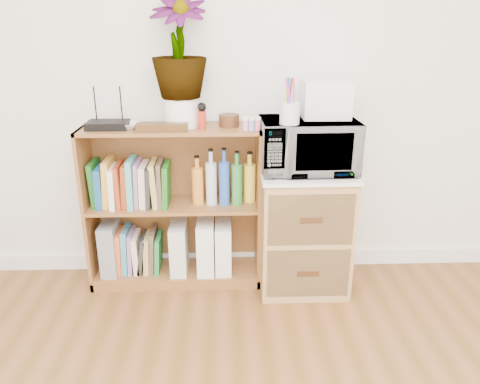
{
  "coord_description": "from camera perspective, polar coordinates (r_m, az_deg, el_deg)",
  "views": [
    {
      "loc": [
        -0.06,
        -0.44,
        1.51
      ],
      "look_at": [
        0.03,
        1.95,
        0.62
      ],
      "focal_mm": 35.0,
      "sensor_mm": 36.0,
      "label": 1
    }
  ],
  "objects": [
    {
      "name": "skirting_board",
      "position": [
        3.06,
        -0.74,
        -8.15
      ],
      "size": [
        4.0,
        0.02,
        0.1
      ],
      "primitive_type": "cube",
      "color": "white",
      "rests_on": "ground"
    },
    {
      "name": "bookshelf",
      "position": [
        2.76,
        -7.99,
        -1.83
      ],
      "size": [
        1.0,
        0.3,
        0.95
      ],
      "primitive_type": "cube",
      "color": "brown",
      "rests_on": "ground"
    },
    {
      "name": "wicker_unit",
      "position": [
        2.77,
        7.68,
        -4.61
      ],
      "size": [
        0.5,
        0.45,
        0.7
      ],
      "primitive_type": "cube",
      "color": "#9E7542",
      "rests_on": "ground"
    },
    {
      "name": "microwave",
      "position": [
        2.58,
        8.24,
        5.64
      ],
      "size": [
        0.52,
        0.36,
        0.28
      ],
      "primitive_type": "imported",
      "rotation": [
        0.0,
        0.0,
        0.03
      ],
      "color": "white",
      "rests_on": "wicker_unit"
    },
    {
      "name": "pen_cup",
      "position": [
        2.42,
        6.07,
        9.54
      ],
      "size": [
        0.1,
        0.1,
        0.11
      ],
      "primitive_type": "cylinder",
      "color": "silver",
      "rests_on": "microwave"
    },
    {
      "name": "small_appliance",
      "position": [
        2.61,
        10.36,
        11.1
      ],
      "size": [
        0.25,
        0.21,
        0.2
      ],
      "primitive_type": "cube",
      "color": "white",
      "rests_on": "microwave"
    },
    {
      "name": "router",
      "position": [
        2.66,
        -15.8,
        7.88
      ],
      "size": [
        0.22,
        0.15,
        0.04
      ],
      "primitive_type": "cube",
      "color": "black",
      "rests_on": "bookshelf"
    },
    {
      "name": "white_bowl",
      "position": [
        2.63,
        -13.56,
        7.85
      ],
      "size": [
        0.13,
        0.13,
        0.03
      ],
      "primitive_type": "imported",
      "color": "silver",
      "rests_on": "bookshelf"
    },
    {
      "name": "plant_pot",
      "position": [
        2.62,
        -7.15,
        9.63
      ],
      "size": [
        0.18,
        0.18,
        0.16
      ],
      "primitive_type": "cylinder",
      "color": "white",
      "rests_on": "bookshelf"
    },
    {
      "name": "potted_plant",
      "position": [
        2.58,
        -7.5,
        17.13
      ],
      "size": [
        0.3,
        0.3,
        0.53
      ],
      "primitive_type": "imported",
      "color": "#3D742E",
      "rests_on": "plant_pot"
    },
    {
      "name": "trinket_box",
      "position": [
        2.52,
        -9.49,
        7.79
      ],
      "size": [
        0.27,
        0.07,
        0.04
      ],
      "primitive_type": "cube",
      "color": "#3A2310",
      "rests_on": "bookshelf"
    },
    {
      "name": "kokeshi_doll",
      "position": [
        2.56,
        -4.64,
        8.76
      ],
      "size": [
        0.04,
        0.04,
        0.1
      ],
      "primitive_type": "cylinder",
      "color": "red",
      "rests_on": "bookshelf"
    },
    {
      "name": "wooden_bowl",
      "position": [
        2.61,
        -1.35,
        8.72
      ],
      "size": [
        0.11,
        0.11,
        0.07
      ],
      "primitive_type": "cylinder",
      "color": "#381E0F",
      "rests_on": "bookshelf"
    },
    {
      "name": "paint_jars",
      "position": [
        2.52,
        1.42,
        8.13
      ],
      "size": [
        0.1,
        0.04,
        0.05
      ],
      "primitive_type": "cube",
      "color": "#D4768E",
      "rests_on": "bookshelf"
    },
    {
      "name": "file_box",
      "position": [
        2.93,
        -15.44,
        -6.38
      ],
      "size": [
        0.09,
        0.25,
        0.31
      ],
      "primitive_type": "cube",
      "color": "gray",
      "rests_on": "bookshelf"
    },
    {
      "name": "magazine_holder_left",
      "position": [
        2.86,
        -7.44,
        -6.62
      ],
      "size": [
        0.1,
        0.24,
        0.3
      ],
      "primitive_type": "cube",
      "color": "silver",
      "rests_on": "bookshelf"
    },
    {
      "name": "magazine_holder_mid",
      "position": [
        2.84,
        -4.19,
        -6.46
      ],
      "size": [
        0.1,
        0.25,
        0.32
      ],
      "primitive_type": "cube",
      "color": "white",
      "rests_on": "bookshelf"
    },
    {
      "name": "magazine_holder_right",
      "position": [
        2.85,
        -2.06,
        -6.63
      ],
      "size": [
        0.09,
        0.24,
        0.3
      ],
      "primitive_type": "cube",
      "color": "white",
      "rests_on": "bookshelf"
    },
    {
      "name": "cookbooks",
      "position": [
        2.75,
        -13.16,
        1.03
      ],
      "size": [
        0.45,
        0.2,
        0.28
      ],
      "color": "#1A641C",
      "rests_on": "bookshelf"
    },
    {
      "name": "liquor_bottles",
      "position": [
        2.69,
        -1.85,
        1.7
      ],
      "size": [
        0.37,
        0.07,
        0.32
      ],
      "color": "orange",
      "rests_on": "bookshelf"
    },
    {
      "name": "lower_books",
      "position": [
        2.91,
        -12.2,
        -7.0
      ],
      "size": [
        0.27,
        0.19,
        0.28
      ],
      "color": "#F6602B",
      "rests_on": "bookshelf"
    }
  ]
}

